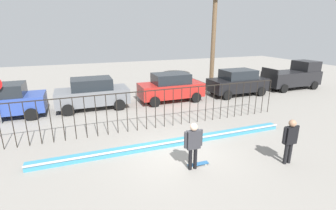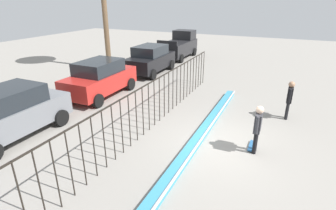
{
  "view_description": "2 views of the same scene",
  "coord_description": "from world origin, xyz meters",
  "px_view_note": "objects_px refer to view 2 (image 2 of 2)",
  "views": [
    {
      "loc": [
        -3.48,
        -7.92,
        4.69
      ],
      "look_at": [
        0.21,
        1.8,
        1.51
      ],
      "focal_mm": 26.3,
      "sensor_mm": 36.0,
      "label": 1
    },
    {
      "loc": [
        -8.3,
        -1.65,
        4.92
      ],
      "look_at": [
        -0.52,
        1.93,
        1.44
      ],
      "focal_mm": 28.24,
      "sensor_mm": 36.0,
      "label": 2
    }
  ],
  "objects_px": {
    "skateboarder": "(258,125)",
    "camera_operator": "(290,97)",
    "skateboard": "(252,146)",
    "pickup_truck": "(179,46)",
    "parked_car_red": "(100,78)",
    "parked_car_gray": "(9,113)",
    "parked_car_black": "(150,59)"
  },
  "relations": [
    {
      "from": "skateboarder",
      "to": "camera_operator",
      "type": "bearing_deg",
      "value": -48.81
    },
    {
      "from": "skateboard",
      "to": "camera_operator",
      "type": "relative_size",
      "value": 0.47
    },
    {
      "from": "camera_operator",
      "to": "pickup_truck",
      "type": "xyz_separation_m",
      "value": [
        9.93,
        9.2,
        0.02
      ]
    },
    {
      "from": "parked_car_red",
      "to": "parked_car_gray",
      "type": "bearing_deg",
      "value": -178.12
    },
    {
      "from": "skateboard",
      "to": "skateboarder",
      "type": "bearing_deg",
      "value": -144.55
    },
    {
      "from": "camera_operator",
      "to": "parked_car_red",
      "type": "bearing_deg",
      "value": -59.08
    },
    {
      "from": "skateboard",
      "to": "parked_car_black",
      "type": "relative_size",
      "value": 0.19
    },
    {
      "from": "parked_car_gray",
      "to": "pickup_truck",
      "type": "relative_size",
      "value": 0.91
    },
    {
      "from": "parked_car_red",
      "to": "pickup_truck",
      "type": "xyz_separation_m",
      "value": [
        10.88,
        -0.06,
        0.06
      ]
    },
    {
      "from": "skateboard",
      "to": "parked_car_black",
      "type": "bearing_deg",
      "value": 59.67
    },
    {
      "from": "pickup_truck",
      "to": "skateboard",
      "type": "bearing_deg",
      "value": -145.89
    },
    {
      "from": "skateboarder",
      "to": "parked_car_red",
      "type": "height_order",
      "value": "parked_car_red"
    },
    {
      "from": "parked_car_gray",
      "to": "skateboarder",
      "type": "bearing_deg",
      "value": -70.85
    },
    {
      "from": "parked_car_red",
      "to": "camera_operator",
      "type": "bearing_deg",
      "value": -80.82
    },
    {
      "from": "skateboard",
      "to": "parked_car_gray",
      "type": "distance_m",
      "value": 8.94
    },
    {
      "from": "skateboard",
      "to": "camera_operator",
      "type": "distance_m",
      "value": 3.41
    },
    {
      "from": "camera_operator",
      "to": "parked_car_red",
      "type": "height_order",
      "value": "parked_car_red"
    },
    {
      "from": "camera_operator",
      "to": "parked_car_red",
      "type": "xyz_separation_m",
      "value": [
        -0.95,
        9.26,
        -0.05
      ]
    },
    {
      "from": "parked_car_red",
      "to": "pickup_truck",
      "type": "distance_m",
      "value": 10.88
    },
    {
      "from": "skateboarder",
      "to": "parked_car_black",
      "type": "relative_size",
      "value": 0.4
    },
    {
      "from": "parked_car_red",
      "to": "pickup_truck",
      "type": "bearing_deg",
      "value": 3.03
    },
    {
      "from": "camera_operator",
      "to": "parked_car_black",
      "type": "relative_size",
      "value": 0.39
    },
    {
      "from": "parked_car_gray",
      "to": "pickup_truck",
      "type": "distance_m",
      "value": 16.01
    },
    {
      "from": "parked_car_red",
      "to": "parked_car_black",
      "type": "height_order",
      "value": "same"
    },
    {
      "from": "parked_car_gray",
      "to": "parked_car_black",
      "type": "relative_size",
      "value": 1.0
    },
    {
      "from": "skateboarder",
      "to": "pickup_truck",
      "type": "bearing_deg",
      "value": -2.39
    },
    {
      "from": "skateboarder",
      "to": "parked_car_black",
      "type": "xyz_separation_m",
      "value": [
        7.71,
        8.15,
        -0.05
      ]
    },
    {
      "from": "parked_car_gray",
      "to": "skateboard",
      "type": "bearing_deg",
      "value": -68.88
    },
    {
      "from": "skateboard",
      "to": "parked_car_red",
      "type": "distance_m",
      "value": 8.59
    },
    {
      "from": "skateboarder",
      "to": "camera_operator",
      "type": "distance_m",
      "value": 3.51
    },
    {
      "from": "skateboard",
      "to": "parked_car_gray",
      "type": "xyz_separation_m",
      "value": [
        -2.95,
        8.39,
        0.91
      ]
    },
    {
      "from": "skateboard",
      "to": "camera_operator",
      "type": "height_order",
      "value": "camera_operator"
    }
  ]
}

